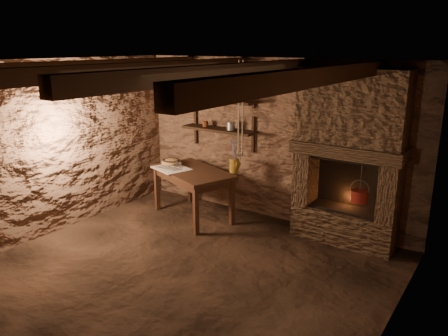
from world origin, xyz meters
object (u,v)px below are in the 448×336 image
Objects in this scene: stoneware_jug at (234,159)px; iron_stockpot at (222,94)px; work_table at (193,192)px; red_pot at (360,195)px; wooden_bowl at (171,162)px.

stoneware_jug is 1.02m from iron_stockpot.
work_table is 1.56m from iron_stockpot.
work_table is 2.76× the size of red_pot.
stoneware_jug reaches higher than wooden_bowl.
stoneware_jug is 1.09m from wooden_bowl.
iron_stockpot is at bearing 91.00° from work_table.
red_pot is (1.83, 0.15, -0.25)m from stoneware_jug.
work_table is 0.61m from wooden_bowl.
stoneware_jug is 1.54× the size of wooden_bowl.
work_table is at bearing -170.31° from red_pot.
red_pot is (2.22, -0.12, -1.14)m from iron_stockpot.
wooden_bowl is (-0.47, 0.06, 0.38)m from work_table.
red_pot reaches higher than work_table.
stoneware_jug is (0.58, 0.26, 0.55)m from work_table.
iron_stockpot reaches higher than wooden_bowl.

